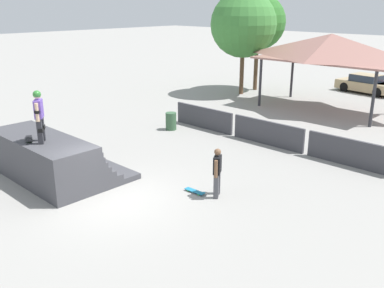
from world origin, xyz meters
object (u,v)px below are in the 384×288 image
at_px(bystander_walking, 217,170).
at_px(trash_bin, 171,121).
at_px(skateboard_on_ground, 195,191).
at_px(tree_beside_pavilion, 258,22).
at_px(tree_far_back, 243,24).
at_px(skateboard_on_deck, 29,139).
at_px(parked_car_tan, 367,84).
at_px(skater_on_deck, 39,113).

height_order(bystander_walking, trash_bin, bystander_walking).
relative_size(skateboard_on_ground, tree_beside_pavilion, 0.12).
bearing_deg(bystander_walking, tree_far_back, 3.51).
relative_size(bystander_walking, skateboard_on_ground, 2.09).
bearing_deg(tree_far_back, trash_bin, -72.89).
distance_m(skateboard_on_ground, tree_beside_pavilion, 18.77).
bearing_deg(skateboard_on_ground, tree_far_back, 120.34).
relative_size(skateboard_on_ground, trash_bin, 0.90).
height_order(skateboard_on_ground, trash_bin, trash_bin).
relative_size(skateboard_on_ground, tree_far_back, 0.11).
bearing_deg(tree_beside_pavilion, bystander_walking, -58.00).
relative_size(bystander_walking, tree_far_back, 0.24).
xyz_separation_m(skateboard_on_deck, tree_beside_pavilion, (-4.49, 19.06, 3.06)).
bearing_deg(skateboard_on_deck, parked_car_tan, 110.37).
relative_size(skateboard_on_deck, tree_beside_pavilion, 0.12).
bearing_deg(skateboard_on_deck, tree_beside_pavilion, 127.91).
relative_size(skateboard_on_deck, skateboard_on_ground, 1.05).
xyz_separation_m(skater_on_deck, tree_beside_pavilion, (-4.96, 18.84, 2.13)).
height_order(skater_on_deck, parked_car_tan, skater_on_deck).
height_order(skater_on_deck, trash_bin, skater_on_deck).
height_order(tree_beside_pavilion, parked_car_tan, tree_beside_pavilion).
bearing_deg(tree_beside_pavilion, skateboard_on_deck, -76.74).
distance_m(skateboard_on_deck, bystander_walking, 6.34).
bearing_deg(skateboard_on_ground, skater_on_deck, -145.20).
relative_size(skateboard_on_deck, bystander_walking, 0.50).
height_order(bystander_walking, tree_far_back, tree_far_back).
xyz_separation_m(skateboard_on_deck, bystander_walking, (5.18, 3.59, -0.72)).
distance_m(bystander_walking, trash_bin, 7.84).
relative_size(bystander_walking, trash_bin, 1.89).
height_order(skateboard_on_ground, parked_car_tan, parked_car_tan).
bearing_deg(skateboard_on_ground, trash_bin, 140.47).
bearing_deg(skateboard_on_ground, skateboard_on_deck, -146.26).
relative_size(trash_bin, parked_car_tan, 0.20).
height_order(bystander_walking, tree_beside_pavilion, tree_beside_pavilion).
bearing_deg(skater_on_deck, skateboard_on_deck, -117.21).
bearing_deg(skater_on_deck, parked_car_tan, 124.31).
xyz_separation_m(bystander_walking, trash_bin, (-6.59, 4.23, -0.47)).
bearing_deg(trash_bin, tree_beside_pavilion, 105.33).
bearing_deg(trash_bin, tree_far_back, 107.11).
distance_m(bystander_walking, parked_car_tan, 20.12).
height_order(skater_on_deck, skateboard_on_deck, skater_on_deck).
bearing_deg(skater_on_deck, tree_beside_pavilion, 142.23).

